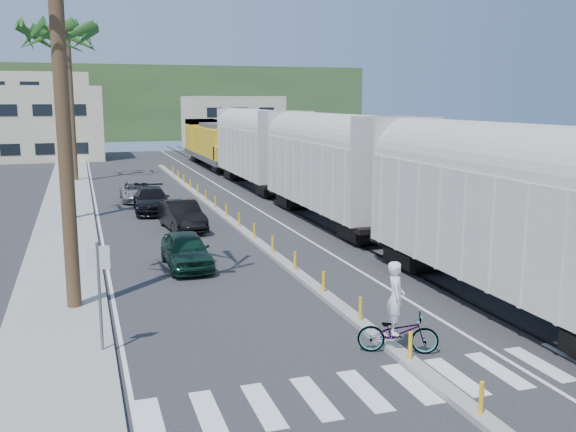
# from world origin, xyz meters

# --- Properties ---
(ground) EXTENTS (140.00, 140.00, 0.00)m
(ground) POSITION_xyz_m (0.00, 0.00, 0.00)
(ground) COLOR #28282B
(ground) RESTS_ON ground
(sidewalk) EXTENTS (3.00, 90.00, 0.15)m
(sidewalk) POSITION_xyz_m (-8.50, 25.00, 0.07)
(sidewalk) COLOR gray
(sidewalk) RESTS_ON ground
(rails) EXTENTS (1.56, 100.00, 0.06)m
(rails) POSITION_xyz_m (5.00, 28.00, 0.03)
(rails) COLOR black
(rails) RESTS_ON ground
(median) EXTENTS (0.45, 60.00, 0.85)m
(median) POSITION_xyz_m (0.00, 19.96, 0.09)
(median) COLOR gray
(median) RESTS_ON ground
(crosswalk) EXTENTS (14.00, 2.20, 0.01)m
(crosswalk) POSITION_xyz_m (0.00, -2.00, 0.01)
(crosswalk) COLOR silver
(crosswalk) RESTS_ON ground
(lane_markings) EXTENTS (9.42, 90.00, 0.01)m
(lane_markings) POSITION_xyz_m (-2.15, 25.00, 0.00)
(lane_markings) COLOR silver
(lane_markings) RESTS_ON ground
(freight_train) EXTENTS (3.00, 60.94, 5.85)m
(freight_train) POSITION_xyz_m (5.00, 22.97, 2.91)
(freight_train) COLOR #ABA89D
(freight_train) RESTS_ON ground
(palm_trees) EXTENTS (3.50, 37.20, 13.75)m
(palm_trees) POSITION_xyz_m (-8.10, 22.70, 10.81)
(palm_trees) COLOR brown
(palm_trees) RESTS_ON ground
(street_sign) EXTENTS (0.60, 0.08, 3.00)m
(street_sign) POSITION_xyz_m (-7.30, 2.00, 1.97)
(street_sign) COLOR slate
(street_sign) RESTS_ON ground
(buildings) EXTENTS (38.00, 27.00, 10.00)m
(buildings) POSITION_xyz_m (-6.41, 71.66, 4.36)
(buildings) COLOR beige
(buildings) RESTS_ON ground
(hillside) EXTENTS (80.00, 20.00, 12.00)m
(hillside) POSITION_xyz_m (0.00, 100.00, 6.00)
(hillside) COLOR #385628
(hillside) RESTS_ON ground
(car_lead) EXTENTS (1.77, 4.17, 1.41)m
(car_lead) POSITION_xyz_m (-3.80, 10.20, 0.70)
(car_lead) COLOR black
(car_lead) RESTS_ON ground
(car_second) EXTENTS (2.48, 4.83, 1.49)m
(car_second) POSITION_xyz_m (-2.82, 17.70, 0.74)
(car_second) COLOR black
(car_second) RESTS_ON ground
(car_third) EXTENTS (2.53, 5.20, 1.45)m
(car_third) POSITION_xyz_m (-3.71, 23.43, 0.72)
(car_third) COLOR black
(car_third) RESTS_ON ground
(car_rear) EXTENTS (2.23, 4.66, 1.28)m
(car_rear) POSITION_xyz_m (-4.12, 28.12, 0.64)
(car_rear) COLOR #9DA0A2
(car_rear) RESTS_ON ground
(cyclist) EXTENTS (2.30, 2.65, 2.47)m
(cyclist) POSITION_xyz_m (0.05, -0.21, 0.77)
(cyclist) COLOR #9EA0A5
(cyclist) RESTS_ON ground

